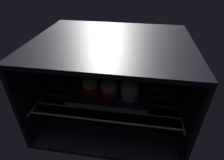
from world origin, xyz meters
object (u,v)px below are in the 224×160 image
at_px(muffin_row0_col1, 109,88).
at_px(muffin_row0_col2, 130,90).
at_px(muffin_row1_col1, 111,78).
at_px(muffin_row2_col1, 114,67).
at_px(muffin_row2_col0, 97,67).
at_px(baking_tray, 112,86).
at_px(muffin_row1_col0, 94,76).
at_px(muffin_row1_col2, 130,79).
at_px(muffin_row2_col2, 131,69).
at_px(muffin_row0_col0, 90,86).

bearing_deg(muffin_row0_col1, muffin_row0_col2, -1.26).
distance_m(muffin_row1_col1, muffin_row2_col1, 0.08).
bearing_deg(muffin_row0_col2, muffin_row2_col0, 135.79).
bearing_deg(muffin_row2_col1, muffin_row0_col1, -88.13).
distance_m(muffin_row0_col1, muffin_row1_col1, 0.07).
height_order(muffin_row0_col2, muffin_row2_col1, muffin_row2_col1).
bearing_deg(baking_tray, muffin_row0_col2, -44.53).
bearing_deg(muffin_row0_col2, muffin_row1_col0, 153.26).
distance_m(muffin_row1_col2, muffin_row2_col1, 0.11).
xyz_separation_m(muffin_row0_col2, muffin_row1_col0, (-0.16, 0.08, -0.00)).
distance_m(baking_tray, muffin_row2_col2, 0.12).
xyz_separation_m(muffin_row1_col0, muffin_row2_col2, (0.15, 0.08, 0.00)).
bearing_deg(muffin_row1_col2, muffin_row1_col0, 179.38).
bearing_deg(muffin_row0_col2, muffin_row0_col0, 179.23).
xyz_separation_m(baking_tray, muffin_row0_col2, (0.08, -0.08, 0.04)).
xyz_separation_m(muffin_row1_col2, muffin_row2_col1, (-0.08, 0.08, 0.01)).
xyz_separation_m(muffin_row0_col2, muffin_row2_col2, (-0.01, 0.16, -0.00)).
bearing_deg(muffin_row0_col2, muffin_row0_col1, 178.74).
distance_m(muffin_row1_col1, muffin_row2_col2, 0.11).
relative_size(baking_tray, muffin_row1_col2, 3.94).
height_order(muffin_row0_col0, muffin_row2_col0, muffin_row0_col0).
xyz_separation_m(muffin_row0_col1, muffin_row2_col1, (-0.01, 0.15, 0.00)).
bearing_deg(muffin_row1_col0, muffin_row0_col1, -43.99).
distance_m(muffin_row1_col0, muffin_row1_col1, 0.08).
bearing_deg(muffin_row2_col1, muffin_row0_col2, -62.01).
relative_size(muffin_row0_col2, muffin_row1_col1, 1.08).
bearing_deg(muffin_row0_col2, muffin_row1_col2, 94.37).
bearing_deg(muffin_row2_col2, muffin_row0_col2, -88.06).
height_order(muffin_row0_col0, muffin_row1_col1, muffin_row0_col0).
height_order(baking_tray, muffin_row1_col2, muffin_row1_col2).
bearing_deg(muffin_row2_col0, muffin_row0_col0, -87.81).
xyz_separation_m(muffin_row0_col0, muffin_row1_col2, (0.15, 0.08, -0.00)).
relative_size(muffin_row0_col0, muffin_row2_col1, 0.96).
relative_size(muffin_row0_col0, muffin_row1_col1, 1.07).
height_order(muffin_row1_col2, muffin_row2_col0, muffin_row2_col0).
height_order(muffin_row1_col0, muffin_row1_col2, muffin_row1_col0).
relative_size(baking_tray, muffin_row2_col0, 3.80).
relative_size(muffin_row0_col1, muffin_row1_col0, 0.99).
height_order(muffin_row0_col1, muffin_row2_col2, muffin_row2_col2).
xyz_separation_m(muffin_row1_col1, muffin_row2_col2, (0.08, 0.08, 0.00)).
bearing_deg(muffin_row0_col2, muffin_row2_col2, 91.94).
bearing_deg(muffin_row1_col2, muffin_row2_col2, 89.47).
distance_m(muffin_row1_col0, muffin_row2_col2, 0.17).
bearing_deg(muffin_row1_col2, muffin_row1_col1, -178.14).
bearing_deg(muffin_row2_col0, muffin_row1_col2, -26.68).
bearing_deg(muffin_row1_col2, muffin_row0_col2, -85.63).
bearing_deg(muffin_row1_col2, muffin_row2_col1, 134.80).
relative_size(muffin_row2_col1, muffin_row2_col2, 1.05).
relative_size(muffin_row0_col1, muffin_row1_col1, 1.01).
distance_m(baking_tray, muffin_row1_col1, 0.04).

